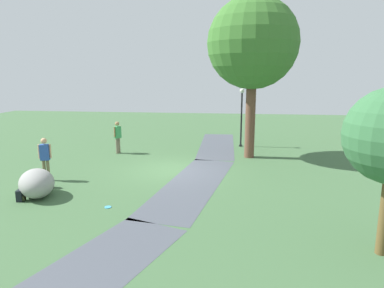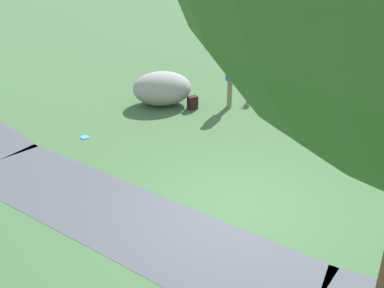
# 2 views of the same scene
# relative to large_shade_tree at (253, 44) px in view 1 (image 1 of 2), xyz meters

# --- Properties ---
(ground_plane) EXTENTS (48.00, 48.00, 0.00)m
(ground_plane) POSITION_rel_large_shade_tree_xyz_m (3.01, -3.60, -5.89)
(ground_plane) COLOR #3F623B
(footpath_segment_near) EXTENTS (8.04, 2.21, 0.01)m
(footpath_segment_near) POSITION_rel_large_shade_tree_xyz_m (-2.99, -1.87, -5.89)
(footpath_segment_near) COLOR #464B54
(footpath_segment_near) RESTS_ON ground
(footpath_segment_mid) EXTENTS (8.23, 3.30, 0.01)m
(footpath_segment_mid) POSITION_rel_large_shade_tree_xyz_m (4.96, -2.43, -5.89)
(footpath_segment_mid) COLOR #464B54
(footpath_segment_mid) RESTS_ON ground
(large_shade_tree) EXTENTS (4.64, 4.64, 8.25)m
(large_shade_tree) POSITION_rel_large_shade_tree_xyz_m (0.00, 0.00, 0.00)
(large_shade_tree) COLOR brown
(large_shade_tree) RESTS_ON ground
(lamp_post) EXTENTS (0.28, 0.28, 3.55)m
(lamp_post) POSITION_rel_large_shade_tree_xyz_m (-2.80, -0.41, -3.70)
(lamp_post) COLOR black
(lamp_post) RESTS_ON ground
(lawn_boulder) EXTENTS (2.13, 1.97, 1.02)m
(lawn_boulder) POSITION_rel_large_shade_tree_xyz_m (7.14, -7.89, -5.38)
(lawn_boulder) COLOR gray
(lawn_boulder) RESTS_ON ground
(woman_with_handbag) EXTENTS (0.33, 0.50, 1.81)m
(woman_with_handbag) POSITION_rel_large_shade_tree_xyz_m (5.24, -8.61, -4.83)
(woman_with_handbag) COLOR olive
(woman_with_handbag) RESTS_ON ground
(man_near_boulder) EXTENTS (0.47, 0.38, 1.80)m
(man_near_boulder) POSITION_rel_large_shade_tree_xyz_m (-0.05, -7.31, -4.83)
(man_near_boulder) COLOR #766956
(man_near_boulder) RESTS_ON ground
(handbag_on_grass) EXTENTS (0.32, 0.34, 0.31)m
(handbag_on_grass) POSITION_rel_large_shade_tree_xyz_m (4.79, -9.04, -5.75)
(handbag_on_grass) COLOR gray
(handbag_on_grass) RESTS_ON ground
(backpack_by_boulder) EXTENTS (0.34, 0.34, 0.40)m
(backpack_by_boulder) POSITION_rel_large_shade_tree_xyz_m (6.16, -7.98, -5.70)
(backpack_by_boulder) COLOR black
(backpack_by_boulder) RESTS_ON ground
(spare_backpack_on_lawn) EXTENTS (0.32, 0.31, 0.40)m
(spare_backpack_on_lawn) POSITION_rel_large_shade_tree_xyz_m (7.62, -8.24, -5.70)
(spare_backpack_on_lawn) COLOR black
(spare_backpack_on_lawn) RESTS_ON ground
(frisbee_on_grass) EXTENTS (0.22, 0.22, 0.02)m
(frisbee_on_grass) POSITION_rel_large_shade_tree_xyz_m (7.82, -4.97, -5.88)
(frisbee_on_grass) COLOR #3FA4E2
(frisbee_on_grass) RESTS_ON ground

